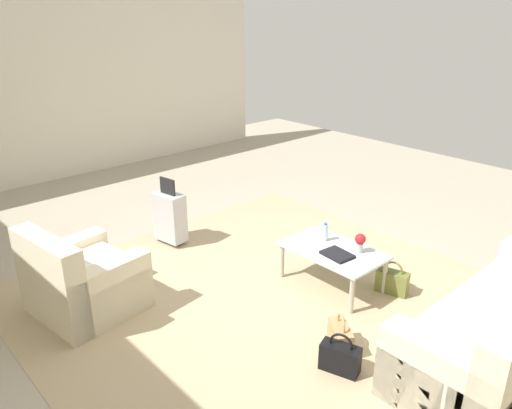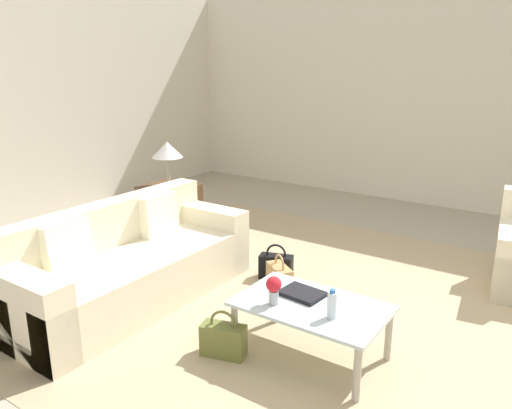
# 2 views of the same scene
# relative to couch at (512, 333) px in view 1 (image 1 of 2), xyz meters

# --- Properties ---
(ground_plane) EXTENTS (12.00, 12.00, 0.00)m
(ground_plane) POSITION_rel_couch_xyz_m (2.19, 0.60, -0.30)
(ground_plane) COLOR #A89E89
(wall_right) EXTENTS (0.12, 8.00, 3.10)m
(wall_right) POSITION_rel_couch_xyz_m (7.25, 0.60, 1.25)
(wall_right) COLOR silver
(wall_right) RESTS_ON ground
(area_rug) EXTENTS (5.20, 4.40, 0.01)m
(area_rug) POSITION_rel_couch_xyz_m (1.59, 0.80, -0.30)
(area_rug) COLOR tan
(area_rug) RESTS_ON ground
(couch) EXTENTS (0.89, 2.25, 0.84)m
(couch) POSITION_rel_couch_xyz_m (0.00, 0.00, 0.00)
(couch) COLOR beige
(couch) RESTS_ON ground
(armchair) EXTENTS (1.03, 0.99, 0.88)m
(armchair) POSITION_rel_couch_xyz_m (3.08, 2.27, 0.00)
(armchair) COLOR beige
(armchair) RESTS_ON ground
(coffee_table) EXTENTS (1.04, 0.65, 0.42)m
(coffee_table) POSITION_rel_couch_xyz_m (1.79, 0.10, 0.06)
(coffee_table) COLOR silver
(coffee_table) RESTS_ON ground
(water_bottle) EXTENTS (0.06, 0.06, 0.20)m
(water_bottle) POSITION_rel_couch_xyz_m (1.99, -0.00, 0.21)
(water_bottle) COLOR silver
(water_bottle) RESTS_ON coffee_table
(coffee_table_book) EXTENTS (0.32, 0.25, 0.03)m
(coffee_table_book) POSITION_rel_couch_xyz_m (1.67, 0.18, 0.13)
(coffee_table_book) COLOR black
(coffee_table_book) RESTS_ON coffee_table
(flower_vase) EXTENTS (0.11, 0.11, 0.21)m
(flower_vase) POSITION_rel_couch_xyz_m (1.57, -0.05, 0.24)
(flower_vase) COLOR #B2B7BC
(flower_vase) RESTS_ON coffee_table
(suitcase_silver) EXTENTS (0.43, 0.28, 0.85)m
(suitcase_silver) POSITION_rel_couch_xyz_m (3.79, 0.80, 0.06)
(suitcase_silver) COLOR #B7B7BC
(suitcase_silver) RESTS_ON ground
(handbag_tan) EXTENTS (0.34, 0.30, 0.36)m
(handbag_tan) POSITION_rel_couch_xyz_m (1.04, 0.89, -0.17)
(handbag_tan) COLOR tan
(handbag_tan) RESTS_ON ground
(handbag_olive) EXTENTS (0.35, 0.22, 0.36)m
(handbag_olive) POSITION_rel_couch_xyz_m (1.27, -0.24, -0.17)
(handbag_olive) COLOR olive
(handbag_olive) RESTS_ON ground
(handbag_black) EXTENTS (0.35, 0.24, 0.36)m
(handbag_black) POSITION_rel_couch_xyz_m (0.87, 1.10, -0.17)
(handbag_black) COLOR black
(handbag_black) RESTS_ON ground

